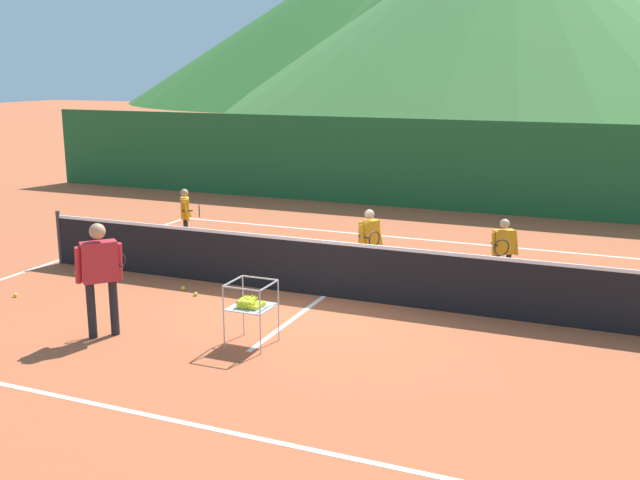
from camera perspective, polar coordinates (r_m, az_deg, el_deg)
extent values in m
plane|color=#B25633|center=(12.49, 0.33, -4.37)|extent=(120.00, 120.00, 0.00)
cube|color=white|center=(8.55, -12.38, -13.25)|extent=(11.64, 0.08, 0.01)
cube|color=white|center=(16.83, 6.50, 0.18)|extent=(11.64, 0.08, 0.01)
cube|color=white|center=(15.58, -19.90, -1.61)|extent=(0.08, 9.57, 0.01)
cube|color=white|center=(12.49, 0.33, -4.36)|extent=(0.08, 5.43, 0.01)
cylinder|color=#333338|center=(15.33, -19.51, 0.20)|extent=(0.08, 0.08, 1.05)
cube|color=black|center=(12.36, 0.33, -2.34)|extent=(11.17, 0.02, 0.92)
cube|color=white|center=(12.24, 0.33, -0.15)|extent=(11.17, 0.03, 0.06)
cylinder|color=black|center=(10.98, -17.26, -5.23)|extent=(0.12, 0.12, 0.82)
cylinder|color=black|center=(11.03, -15.65, -5.04)|extent=(0.12, 0.12, 0.82)
cube|color=#B2262D|center=(10.81, -16.69, -1.61)|extent=(0.49, 0.52, 0.58)
sphere|color=tan|center=(10.71, -16.85, 0.65)|extent=(0.23, 0.23, 0.23)
cylinder|color=#B2262D|center=(10.85, -18.21, -1.86)|extent=(0.23, 0.21, 0.56)
cylinder|color=#B2262D|center=(10.91, -15.27, -1.61)|extent=(0.19, 0.18, 0.57)
torus|color=#262628|center=(11.17, -15.51, -1.54)|extent=(0.21, 0.23, 0.29)
cylinder|color=black|center=(10.93, -15.27, -1.83)|extent=(0.18, 0.17, 0.03)
cylinder|color=black|center=(16.27, -10.32, 0.70)|extent=(0.09, 0.09, 0.62)
cylinder|color=black|center=(16.04, -10.33, 0.52)|extent=(0.09, 0.09, 0.62)
cube|color=orange|center=(16.05, -10.40, 2.45)|extent=(0.34, 0.40, 0.44)
sphere|color=tan|center=(15.99, -10.45, 3.61)|extent=(0.17, 0.17, 0.17)
cylinder|color=orange|center=(16.26, -10.20, 2.50)|extent=(0.18, 0.14, 0.43)
cylinder|color=orange|center=(15.84, -10.30, 2.20)|extent=(0.14, 0.12, 0.43)
torus|color=#262628|center=(15.84, -9.33, 2.27)|extent=(0.17, 0.26, 0.29)
cylinder|color=black|center=(15.84, -10.22, 2.23)|extent=(0.20, 0.14, 0.03)
cylinder|color=black|center=(13.49, 4.12, -1.65)|extent=(0.10, 0.10, 0.64)
cylinder|color=black|center=(13.31, 3.45, -1.85)|extent=(0.10, 0.10, 0.64)
cube|color=orange|center=(13.27, 3.82, 0.54)|extent=(0.30, 0.42, 0.45)
sphere|color=#DBAD84|center=(13.20, 3.84, 1.99)|extent=(0.18, 0.18, 0.18)
cylinder|color=orange|center=(13.41, 4.60, 0.54)|extent=(0.19, 0.13, 0.44)
cylinder|color=orange|center=(13.09, 3.31, 0.23)|extent=(0.15, 0.11, 0.44)
torus|color=#262628|center=(12.92, 4.22, 0.06)|extent=(0.12, 0.28, 0.29)
cylinder|color=black|center=(13.07, 3.39, 0.22)|extent=(0.22, 0.10, 0.03)
cylinder|color=black|center=(13.36, 14.34, -2.26)|extent=(0.09, 0.09, 0.61)
cylinder|color=black|center=(13.25, 13.46, -2.34)|extent=(0.09, 0.09, 0.61)
cube|color=orange|center=(13.18, 14.03, -0.14)|extent=(0.39, 0.35, 0.43)
sphere|color=#DBAD84|center=(13.11, 14.10, 1.23)|extent=(0.17, 0.17, 0.17)
cylinder|color=orange|center=(13.25, 14.91, -0.24)|extent=(0.15, 0.17, 0.42)
cylinder|color=orange|center=(13.06, 13.29, -0.35)|extent=(0.13, 0.14, 0.42)
torus|color=#262628|center=(12.83, 13.86, -0.57)|extent=(0.24, 0.20, 0.29)
cylinder|color=black|center=(13.04, 13.34, -0.32)|extent=(0.16, 0.19, 0.03)
cylinder|color=#B7B7BC|center=(10.64, -5.96, -5.08)|extent=(0.02, 0.02, 0.89)
cylinder|color=#B7B7BC|center=(10.40, -3.23, -5.47)|extent=(0.02, 0.02, 0.89)
cylinder|color=#B7B7BC|center=(10.18, -7.47, -5.97)|extent=(0.02, 0.02, 0.89)
cylinder|color=#B7B7BC|center=(9.92, -4.65, -6.42)|extent=(0.02, 0.02, 0.89)
cube|color=#B7B7BC|center=(10.25, -5.34, -5.17)|extent=(0.56, 0.56, 0.01)
cube|color=#B7B7BC|center=(10.38, -4.65, -2.94)|extent=(0.56, 0.02, 0.02)
cube|color=#B7B7BC|center=(9.91, -6.14, -3.77)|extent=(0.56, 0.02, 0.02)
cube|color=#B7B7BC|center=(10.28, -6.76, -3.17)|extent=(0.02, 0.56, 0.02)
cube|color=#B7B7BC|center=(10.02, -3.96, -3.53)|extent=(0.02, 0.56, 0.02)
sphere|color=yellow|center=(10.18, -6.31, -5.13)|extent=(0.07, 0.07, 0.07)
sphere|color=yellow|center=(10.24, -6.18, -5.00)|extent=(0.07, 0.07, 0.07)
sphere|color=yellow|center=(10.30, -5.99, -4.89)|extent=(0.07, 0.07, 0.07)
sphere|color=yellow|center=(10.35, -5.81, -4.80)|extent=(0.07, 0.07, 0.07)
sphere|color=yellow|center=(10.41, -5.62, -4.70)|extent=(0.07, 0.07, 0.07)
sphere|color=yellow|center=(10.15, -6.00, -5.17)|extent=(0.07, 0.07, 0.07)
sphere|color=yellow|center=(10.22, -5.83, -5.02)|extent=(0.07, 0.07, 0.07)
sphere|color=yellow|center=(10.27, -5.67, -4.95)|extent=(0.07, 0.07, 0.07)
sphere|color=yellow|center=(10.33, -5.50, -4.85)|extent=(0.07, 0.07, 0.07)
sphere|color=yellow|center=(10.38, -5.35, -4.75)|extent=(0.07, 0.07, 0.07)
sphere|color=yellow|center=(10.13, -5.68, -5.17)|extent=(0.07, 0.07, 0.07)
sphere|color=yellow|center=(10.18, -5.54, -5.10)|extent=(0.07, 0.07, 0.07)
sphere|color=yellow|center=(10.24, -5.38, -5.00)|extent=(0.07, 0.07, 0.07)
sphere|color=yellow|center=(10.29, -5.15, -4.88)|extent=(0.07, 0.07, 0.07)
sphere|color=yellow|center=(10.34, -5.02, -4.80)|extent=(0.07, 0.07, 0.07)
sphere|color=yellow|center=(10.09, -5.35, -5.25)|extent=(0.07, 0.07, 0.07)
sphere|color=yellow|center=(10.16, -5.15, -5.15)|extent=(0.07, 0.07, 0.07)
sphere|color=yellow|center=(10.21, -5.02, -5.02)|extent=(0.07, 0.07, 0.07)
sphere|color=yellow|center=(10.26, -4.86, -4.92)|extent=(0.07, 0.07, 0.07)
sphere|color=yellow|center=(10.32, -4.69, -4.83)|extent=(0.07, 0.07, 0.07)
sphere|color=yellow|center=(10.07, -5.05, -5.28)|extent=(0.07, 0.07, 0.07)
sphere|color=yellow|center=(10.13, -4.88, -5.20)|extent=(0.07, 0.07, 0.07)
sphere|color=yellow|center=(10.18, -4.68, -5.07)|extent=(0.07, 0.07, 0.07)
sphere|color=yellow|center=(10.24, -4.51, -4.97)|extent=(0.07, 0.07, 0.07)
sphere|color=yellow|center=(10.29, -4.37, -4.89)|extent=(0.07, 0.07, 0.07)
sphere|color=yellow|center=(10.17, -6.34, -4.82)|extent=(0.07, 0.07, 0.07)
sphere|color=yellow|center=(10.23, -6.17, -4.69)|extent=(0.07, 0.07, 0.07)
sphere|color=yellow|center=(10.28, -6.02, -4.60)|extent=(0.07, 0.07, 0.07)
sphere|color=yellow|center=(10.34, -5.82, -4.49)|extent=(0.07, 0.07, 0.07)
sphere|color=yellow|center=(10.39, -5.68, -4.41)|extent=(0.07, 0.07, 0.07)
sphere|color=yellow|center=(10.15, -5.98, -4.86)|extent=(0.07, 0.07, 0.07)
sphere|color=yellow|center=(10.19, -5.85, -4.76)|extent=(0.07, 0.07, 0.07)
sphere|color=yellow|center=(10.25, -5.64, -4.64)|extent=(0.07, 0.07, 0.07)
sphere|color=yellow|center=(10.31, -5.51, -4.53)|extent=(0.07, 0.07, 0.07)
sphere|color=yellow|center=(10.36, -5.32, -4.42)|extent=(0.07, 0.07, 0.07)
sphere|color=yellow|center=(10.12, -5.70, -4.90)|extent=(0.07, 0.07, 0.07)
sphere|color=yellow|center=(10.17, -5.49, -4.81)|extent=(0.07, 0.07, 0.07)
sphere|color=yellow|center=(10.23, -5.36, -4.67)|extent=(0.07, 0.07, 0.07)
sphere|color=yellow|center=(10.28, -5.19, -4.60)|extent=(0.07, 0.07, 0.07)
sphere|color=yellow|center=(10.32, -5.03, -4.49)|extent=(0.07, 0.07, 0.07)
sphere|color=yellow|center=(10.08, -5.39, -4.94)|extent=(0.07, 0.07, 0.07)
sphere|color=yellow|center=(10.14, -5.18, -4.86)|extent=(0.07, 0.07, 0.07)
sphere|color=yellow|center=(13.04, -10.55, -3.68)|extent=(0.07, 0.07, 0.07)
sphere|color=yellow|center=(14.00, -18.16, -2.95)|extent=(0.07, 0.07, 0.07)
sphere|color=yellow|center=(14.50, -18.35, -2.42)|extent=(0.07, 0.07, 0.07)
sphere|color=yellow|center=(12.68, -9.60, -4.13)|extent=(0.07, 0.07, 0.07)
sphere|color=yellow|center=(13.46, -22.50, -3.96)|extent=(0.07, 0.07, 0.07)
cube|color=#1E5B2D|center=(20.10, 9.54, 5.72)|extent=(25.62, 0.08, 2.44)
cone|color=#38702D|center=(77.99, 12.35, 17.27)|extent=(47.66, 47.66, 19.46)
cone|color=#2D6628|center=(87.36, 4.25, 16.43)|extent=(55.37, 55.37, 17.56)
cone|color=#427A38|center=(72.33, 14.32, 16.63)|extent=(52.59, 52.59, 17.23)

